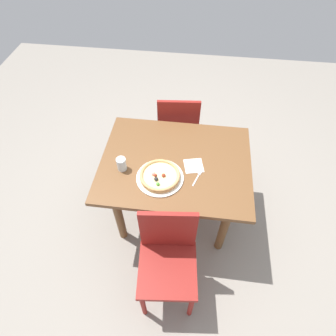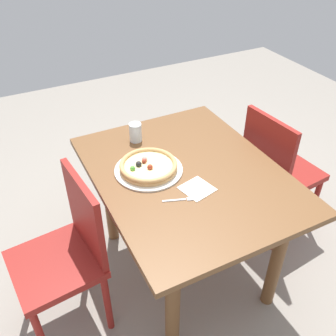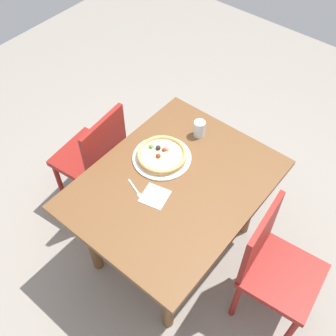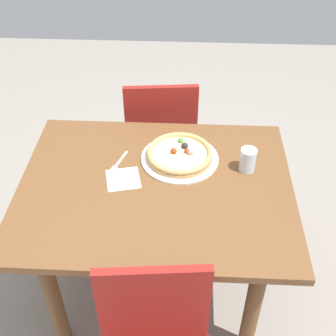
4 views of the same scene
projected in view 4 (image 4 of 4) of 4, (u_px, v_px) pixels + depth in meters
ground_plane at (158, 287)px, 2.36m from camera, size 6.00×6.00×0.00m
dining_table at (156, 205)px, 1.96m from camera, size 1.16×0.91×0.74m
chair_near at (161, 137)px, 2.55m from camera, size 0.44×0.44×0.89m
plate at (180, 158)px, 2.00m from camera, size 0.35×0.35×0.01m
pizza at (180, 154)px, 1.99m from camera, size 0.30×0.30×0.05m
fork at (117, 164)px, 1.98m from camera, size 0.07×0.16×0.00m
drinking_glass at (248, 160)px, 1.92m from camera, size 0.07×0.07×0.11m
napkin at (123, 179)px, 1.90m from camera, size 0.17×0.17×0.00m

